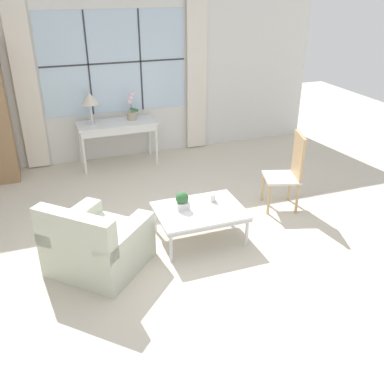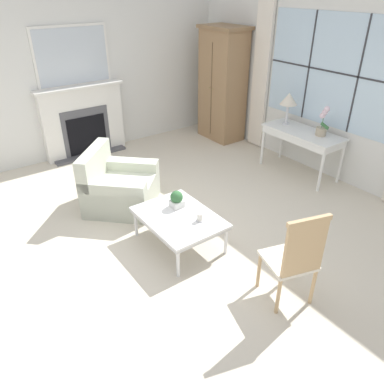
{
  "view_description": "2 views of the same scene",
  "coord_description": "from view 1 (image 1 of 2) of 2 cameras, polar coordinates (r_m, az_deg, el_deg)",
  "views": [
    {
      "loc": [
        -1.24,
        -4.11,
        2.83
      ],
      "look_at": [
        0.26,
        0.03,
        0.62
      ],
      "focal_mm": 40.0,
      "sensor_mm": 36.0,
      "label": 1
    },
    {
      "loc": [
        3.37,
        -2.02,
        2.78
      ],
      "look_at": [
        0.59,
        0.0,
        0.83
      ],
      "focal_mm": 35.0,
      "sensor_mm": 36.0,
      "label": 2
    }
  ],
  "objects": [
    {
      "name": "side_chair_wooden",
      "position": [
        5.82,
        12.91,
        3.11
      ],
      "size": [
        0.55,
        0.55,
        1.05
      ],
      "color": "beige",
      "rests_on": "ground_plane"
    },
    {
      "name": "ground_plane",
      "position": [
        5.14,
        -2.59,
        -6.81
      ],
      "size": [
        14.0,
        14.0,
        0.0
      ],
      "primitive_type": "plane",
      "color": "beige"
    },
    {
      "name": "pillar_candle",
      "position": [
        5.19,
        2.8,
        -0.8
      ],
      "size": [
        0.09,
        0.09,
        0.11
      ],
      "color": "silver",
      "rests_on": "coffee_table"
    },
    {
      "name": "armchair_upholstered",
      "position": [
        4.71,
        -12.51,
        -7.04
      ],
      "size": [
        1.25,
        1.25,
        0.83
      ],
      "color": "beige",
      "rests_on": "ground_plane"
    },
    {
      "name": "coffee_table",
      "position": [
        5.05,
        1.04,
        -2.72
      ],
      "size": [
        1.03,
        0.76,
        0.4
      ],
      "color": "silver",
      "rests_on": "ground_plane"
    },
    {
      "name": "table_lamp",
      "position": [
        7.05,
        -13.49,
        11.91
      ],
      "size": [
        0.28,
        0.28,
        0.51
      ],
      "color": "silver",
      "rests_on": "console_table"
    },
    {
      "name": "wall_back_windowed",
      "position": [
        7.38,
        -10.16,
        15.03
      ],
      "size": [
        7.2,
        0.14,
        2.8
      ],
      "color": "silver",
      "rests_on": "ground_plane"
    },
    {
      "name": "console_table",
      "position": [
        7.21,
        -9.99,
        8.53
      ],
      "size": [
        1.27,
        0.56,
        0.72
      ],
      "color": "white",
      "rests_on": "ground_plane"
    },
    {
      "name": "potted_plant_small",
      "position": [
        5.0,
        -1.33,
        -1.13
      ],
      "size": [
        0.15,
        0.15,
        0.21
      ],
      "color": "white",
      "rests_on": "coffee_table"
    },
    {
      "name": "potted_orchid",
      "position": [
        7.25,
        -8.1,
        10.91
      ],
      "size": [
        0.2,
        0.16,
        0.46
      ],
      "color": "tan",
      "rests_on": "console_table"
    }
  ]
}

